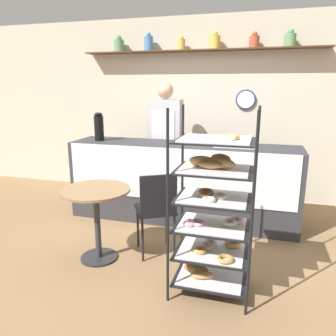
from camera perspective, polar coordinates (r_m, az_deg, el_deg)
The scene contains 9 objects.
ground_plane at distance 3.51m, azimuth -1.64°, elevation -14.98°, with size 14.00×14.00×0.00m, color olive.
back_wall at distance 5.14m, azimuth 5.53°, elevation 10.35°, with size 10.00×0.30×2.70m.
display_counter at distance 4.20m, azimuth 2.44°, elevation -2.51°, with size 2.87×0.62×1.00m.
pastry_rack at distance 2.69m, azimuth 7.79°, elevation -7.18°, with size 0.64×0.49×1.55m.
person_worker at distance 4.73m, azimuth -0.46°, elevation 5.07°, with size 0.47×0.23×1.75m.
cafe_table at distance 3.30m, azimuth -12.36°, elevation -6.65°, with size 0.67×0.67×0.74m.
cafe_chair at distance 3.28m, azimuth -1.96°, elevation -6.56°, with size 0.52×0.52×0.89m.
coffee_carafe at distance 4.43m, azimuth -11.93°, elevation 7.02°, with size 0.12×0.12×0.37m.
donut_tray_counter at distance 4.03m, azimuth 11.80°, elevation 4.01°, with size 0.49×0.35×0.05m.
Camera 1 is at (0.93, -2.92, 1.71)m, focal length 35.00 mm.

